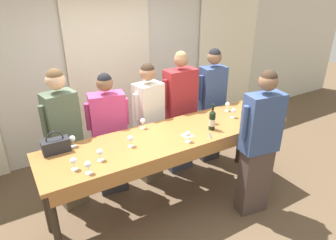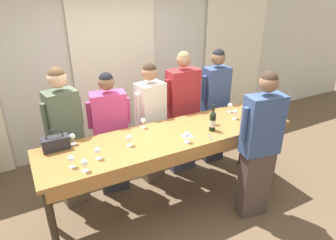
# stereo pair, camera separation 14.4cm
# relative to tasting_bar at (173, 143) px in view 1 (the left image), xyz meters

# --- Properties ---
(ground_plane) EXTENTS (18.00, 18.00, 0.00)m
(ground_plane) POSITION_rel_tasting_bar_xyz_m (0.00, 0.03, -0.93)
(ground_plane) COLOR brown
(wall_back) EXTENTS (12.00, 0.06, 2.80)m
(wall_back) POSITION_rel_tasting_bar_xyz_m (0.00, 1.95, 0.47)
(wall_back) COLOR beige
(wall_back) RESTS_ON ground_plane
(curtain_panel_center) EXTENTS (1.37, 0.03, 2.69)m
(curtain_panel_center) POSITION_rel_tasting_bar_xyz_m (0.00, 1.89, 0.42)
(curtain_panel_center) COLOR #EFE5C6
(curtain_panel_center) RESTS_ON ground_plane
(curtain_panel_right) EXTENTS (1.37, 0.03, 2.69)m
(curtain_panel_right) POSITION_rel_tasting_bar_xyz_m (2.42, 1.89, 0.42)
(curtain_panel_right) COLOR #EFE5C6
(curtain_panel_right) RESTS_ON ground_plane
(tasting_bar) EXTENTS (3.03, 0.78, 1.03)m
(tasting_bar) POSITION_rel_tasting_bar_xyz_m (0.00, 0.00, 0.00)
(tasting_bar) COLOR #9E6633
(tasting_bar) RESTS_ON ground_plane
(wine_bottle) EXTENTS (0.08, 0.08, 0.33)m
(wine_bottle) POSITION_rel_tasting_bar_xyz_m (0.48, -0.11, 0.23)
(wine_bottle) COLOR black
(wine_bottle) RESTS_ON tasting_bar
(handbag) EXTENTS (0.28, 0.13, 0.24)m
(handbag) POSITION_rel_tasting_bar_xyz_m (-1.24, 0.30, 0.18)
(handbag) COLOR #232328
(handbag) RESTS_ON tasting_bar
(wine_glass_front_left) EXTENTS (0.06, 0.06, 0.13)m
(wine_glass_front_left) POSITION_rel_tasting_bar_xyz_m (-0.90, -0.09, 0.19)
(wine_glass_front_left) COLOR white
(wine_glass_front_left) RESTS_ON tasting_bar
(wine_glass_front_mid) EXTENTS (0.06, 0.06, 0.13)m
(wine_glass_front_mid) POSITION_rel_tasting_bar_xyz_m (-1.07, -0.25, 0.19)
(wine_glass_front_mid) COLOR white
(wine_glass_front_mid) RESTS_ON tasting_bar
(wine_glass_front_right) EXTENTS (0.06, 0.06, 0.13)m
(wine_glass_front_right) POSITION_rel_tasting_bar_xyz_m (0.94, 0.02, 0.19)
(wine_glass_front_right) COLOR white
(wine_glass_front_right) RESTS_ON tasting_bar
(wine_glass_center_left) EXTENTS (0.06, 0.06, 0.13)m
(wine_glass_center_left) POSITION_rel_tasting_bar_xyz_m (1.02, 0.23, 0.19)
(wine_glass_center_left) COLOR white
(wine_glass_center_left) RESTS_ON tasting_bar
(wine_glass_center_mid) EXTENTS (0.06, 0.06, 0.13)m
(wine_glass_center_mid) POSITION_rel_tasting_bar_xyz_m (0.60, 0.01, 0.19)
(wine_glass_center_mid) COLOR white
(wine_glass_center_mid) RESTS_ON tasting_bar
(wine_glass_center_right) EXTENTS (0.06, 0.06, 0.13)m
(wine_glass_center_right) POSITION_rel_tasting_bar_xyz_m (0.06, -0.22, 0.19)
(wine_glass_center_right) COLOR white
(wine_glass_center_right) RESTS_ON tasting_bar
(wine_glass_back_left) EXTENTS (0.06, 0.06, 0.13)m
(wine_glass_back_left) POSITION_rel_tasting_bar_xyz_m (-1.16, -0.12, 0.19)
(wine_glass_back_left) COLOR white
(wine_glass_back_left) RESTS_ON tasting_bar
(wine_glass_back_mid) EXTENTS (0.06, 0.06, 0.13)m
(wine_glass_back_mid) POSITION_rel_tasting_bar_xyz_m (-0.22, 0.34, 0.19)
(wine_glass_back_mid) COLOR white
(wine_glass_back_mid) RESTS_ON tasting_bar
(wine_glass_back_right) EXTENTS (0.06, 0.06, 0.13)m
(wine_glass_back_right) POSITION_rel_tasting_bar_xyz_m (-0.53, 0.01, 0.19)
(wine_glass_back_right) COLOR white
(wine_glass_back_right) RESTS_ON tasting_bar
(wine_glass_near_host) EXTENTS (0.06, 0.06, 0.13)m
(wine_glass_near_host) POSITION_rel_tasting_bar_xyz_m (-1.06, 0.32, 0.19)
(wine_glass_near_host) COLOR white
(wine_glass_near_host) RESTS_ON tasting_bar
(napkin) EXTENTS (0.12, 0.12, 0.00)m
(napkin) POSITION_rel_tasting_bar_xyz_m (0.14, -0.10, 0.11)
(napkin) COLOR white
(napkin) RESTS_ON tasting_bar
(pen) EXTENTS (0.06, 0.12, 0.01)m
(pen) POSITION_rel_tasting_bar_xyz_m (0.36, -0.24, 0.11)
(pen) COLOR #193399
(pen) RESTS_ON tasting_bar
(guest_olive_jacket) EXTENTS (0.47, 0.31, 1.80)m
(guest_olive_jacket) POSITION_rel_tasting_bar_xyz_m (-1.07, 0.70, 0.02)
(guest_olive_jacket) COLOR brown
(guest_olive_jacket) RESTS_ON ground_plane
(guest_pink_top) EXTENTS (0.55, 0.30, 1.67)m
(guest_pink_top) POSITION_rel_tasting_bar_xyz_m (-0.52, 0.70, -0.07)
(guest_pink_top) COLOR #28282D
(guest_pink_top) RESTS_ON ground_plane
(guest_cream_sweater) EXTENTS (0.47, 0.32, 1.72)m
(guest_cream_sweater) POSITION_rel_tasting_bar_xyz_m (0.05, 0.70, -0.04)
(guest_cream_sweater) COLOR brown
(guest_cream_sweater) RESTS_ON ground_plane
(guest_striped_shirt) EXTENTS (0.56, 0.24, 1.82)m
(guest_striped_shirt) POSITION_rel_tasting_bar_xyz_m (0.55, 0.70, -0.00)
(guest_striped_shirt) COLOR #383D51
(guest_striped_shirt) RESTS_ON ground_plane
(guest_navy_coat) EXTENTS (0.48, 0.26, 1.79)m
(guest_navy_coat) POSITION_rel_tasting_bar_xyz_m (1.12, 0.70, 0.01)
(guest_navy_coat) COLOR #28282D
(guest_navy_coat) RESTS_ON ground_plane
(host_pouring) EXTENTS (0.54, 0.29, 1.82)m
(host_pouring) POSITION_rel_tasting_bar_xyz_m (0.82, -0.57, 0.02)
(host_pouring) COLOR #473833
(host_pouring) RESTS_ON ground_plane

